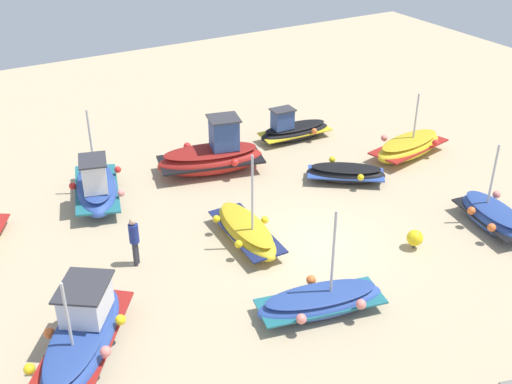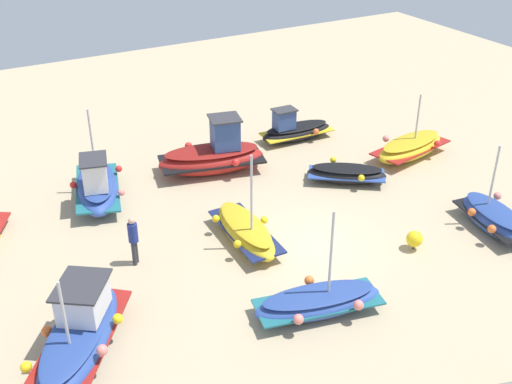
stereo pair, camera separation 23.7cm
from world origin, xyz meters
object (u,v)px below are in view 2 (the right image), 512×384
(fishing_boat_1, at_px, (493,218))
(fishing_boat_5, at_px, (97,185))
(fishing_boat_3, at_px, (80,334))
(fishing_boat_4, at_px, (411,147))
(fishing_boat_6, at_px, (318,302))
(fishing_boat_9, at_px, (347,174))
(fishing_boat_0, at_px, (246,231))
(fishing_boat_7, at_px, (295,130))
(person_walking, at_px, (133,238))
(mooring_buoy_0, at_px, (414,239))
(fishing_boat_2, at_px, (213,156))

(fishing_boat_1, distance_m, fishing_boat_5, 14.52)
(fishing_boat_3, height_order, fishing_boat_4, fishing_boat_3)
(fishing_boat_5, relative_size, fishing_boat_6, 1.08)
(fishing_boat_5, relative_size, fishing_boat_9, 1.35)
(fishing_boat_9, bearing_deg, fishing_boat_0, 53.99)
(fishing_boat_0, height_order, fishing_boat_6, fishing_boat_0)
(fishing_boat_4, bearing_deg, fishing_boat_7, -60.40)
(person_walking, bearing_deg, fishing_boat_9, 47.58)
(mooring_buoy_0, bearing_deg, fishing_boat_9, -100.07)
(fishing_boat_9, distance_m, person_walking, 9.43)
(fishing_boat_7, xyz_separation_m, mooring_buoy_0, (1.30, 9.53, -0.08))
(fishing_boat_0, height_order, fishing_boat_3, fishing_boat_0)
(mooring_buoy_0, bearing_deg, fishing_boat_6, 13.97)
(fishing_boat_4, distance_m, fishing_boat_9, 3.86)
(fishing_boat_1, relative_size, fishing_boat_2, 0.72)
(fishing_boat_5, bearing_deg, fishing_boat_7, 112.18)
(fishing_boat_1, bearing_deg, fishing_boat_3, -83.21)
(fishing_boat_3, height_order, fishing_boat_6, fishing_boat_6)
(fishing_boat_1, xyz_separation_m, fishing_boat_9, (2.40, -5.39, -0.09))
(fishing_boat_0, bearing_deg, person_walking, 83.17)
(fishing_boat_6, xyz_separation_m, person_walking, (3.79, -4.94, 0.60))
(fishing_boat_0, distance_m, fishing_boat_7, 8.75)
(fishing_boat_4, bearing_deg, fishing_boat_9, -2.83)
(fishing_boat_6, relative_size, fishing_boat_9, 1.24)
(fishing_boat_7, bearing_deg, fishing_boat_5, 9.13)
(fishing_boat_1, height_order, mooring_buoy_0, fishing_boat_1)
(mooring_buoy_0, bearing_deg, fishing_boat_4, -130.26)
(fishing_boat_2, height_order, fishing_boat_9, fishing_boat_2)
(fishing_boat_0, relative_size, fishing_boat_5, 0.86)
(fishing_boat_4, bearing_deg, fishing_boat_6, 24.58)
(fishing_boat_6, height_order, person_walking, fishing_boat_6)
(fishing_boat_2, relative_size, fishing_boat_4, 1.16)
(fishing_boat_3, distance_m, fishing_boat_5, 8.42)
(fishing_boat_3, height_order, fishing_boat_5, fishing_boat_5)
(fishing_boat_1, height_order, fishing_boat_6, fishing_boat_6)
(fishing_boat_3, bearing_deg, fishing_boat_9, -34.14)
(fishing_boat_1, bearing_deg, mooring_buoy_0, -86.29)
(fishing_boat_2, relative_size, mooring_buoy_0, 6.89)
(fishing_boat_3, relative_size, fishing_boat_4, 1.14)
(fishing_boat_7, bearing_deg, fishing_boat_2, 15.45)
(person_walking, bearing_deg, fishing_boat_2, 82.73)
(fishing_boat_9, bearing_deg, fishing_boat_1, 149.79)
(fishing_boat_2, height_order, fishing_boat_7, fishing_boat_2)
(fishing_boat_7, xyz_separation_m, fishing_boat_9, (0.41, 4.52, -0.12))
(fishing_boat_6, bearing_deg, fishing_boat_1, -162.07)
(fishing_boat_2, relative_size, fishing_boat_9, 1.45)
(fishing_boat_5, bearing_deg, fishing_boat_9, 85.10)
(fishing_boat_0, xyz_separation_m, fishing_boat_2, (-1.36, -5.29, 0.29))
(fishing_boat_2, relative_size, fishing_boat_6, 1.17)
(fishing_boat_4, bearing_deg, mooring_buoy_0, 38.66)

